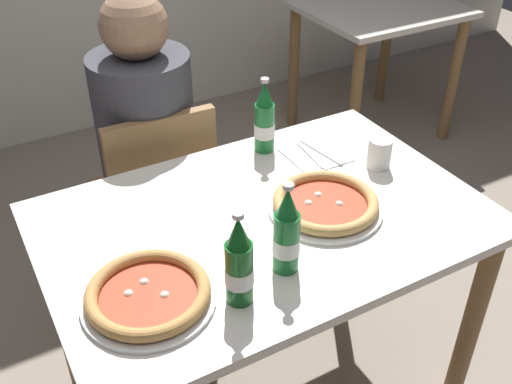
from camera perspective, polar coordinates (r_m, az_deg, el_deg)
The scene contains 11 objects.
dining_table_main at distance 1.70m, azimuth 0.83°, elevation -5.39°, with size 1.20×0.80×0.75m.
chair_behind_table at distance 2.21m, azimuth -9.41°, elevation -0.28°, with size 0.41×0.41×0.85m.
diner_seated at distance 2.19m, azimuth -10.09°, elevation 2.57°, with size 0.34×0.34×1.21m.
dining_table_background at distance 3.42m, azimuth 11.46°, elevation 14.58°, with size 0.80×0.70×0.75m.
pizza_margherita_near at distance 1.39m, azimuth -10.28°, elevation -9.67°, with size 0.31×0.31×0.04m.
pizza_marinara_far at distance 1.65m, azimuth 6.67°, elevation -1.14°, with size 0.32×0.32×0.04m.
beer_bottle_left at distance 1.88m, azimuth 0.82°, elevation 6.83°, with size 0.07×0.07×0.25m.
beer_bottle_center at distance 1.32m, azimuth -1.63°, elevation -6.98°, with size 0.07×0.07×0.25m.
beer_bottle_right at distance 1.40m, azimuth 2.94°, elevation -4.08°, with size 0.07×0.07×0.25m.
napkin_with_cutlery at distance 1.90m, azimuth 5.74°, elevation 3.62°, with size 0.18×0.19×0.01m.
paper_cup at distance 1.85m, azimuth 11.74°, elevation 3.67°, with size 0.07×0.07×0.10m, color white.
Camera 1 is at (-0.66, -1.12, 1.73)m, focal length 41.75 mm.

